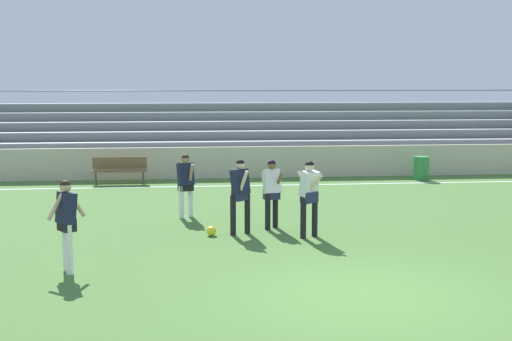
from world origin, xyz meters
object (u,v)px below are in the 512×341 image
object	(u,v)px
soccer_ball	(211,231)
trash_bin	(421,168)
player_white_wide_right	(309,192)
player_white_wide_left	(272,188)
bench_near_bin	(120,168)
player_dark_trailing_run	(240,190)
player_dark_overlapping	(186,180)
bleacher_stand	(247,134)
player_dark_challenging	(66,217)

from	to	relation	value
soccer_ball	trash_bin	bearing A→B (deg)	46.31
trash_bin	player_white_wide_right	world-z (taller)	player_white_wide_right
player_white_wide_right	player_white_wide_left	bearing A→B (deg)	126.43
bench_near_bin	player_white_wide_right	distance (m)	9.69
bench_near_bin	player_white_wide_left	size ratio (longest dim) A/B	1.11
player_dark_trailing_run	soccer_ball	world-z (taller)	player_dark_trailing_run
bench_near_bin	player_dark_overlapping	size ratio (longest dim) A/B	1.12
player_white_wide_right	player_dark_overlapping	distance (m)	3.68
player_dark_trailing_run	soccer_ball	distance (m)	1.13
bleacher_stand	soccer_ball	size ratio (longest dim) A/B	117.86
player_white_wide_right	bench_near_bin	bearing A→B (deg)	120.47
bench_near_bin	soccer_ball	xyz separation A→B (m)	(2.76, -7.99, -0.44)
player_white_wide_left	player_dark_challenging	bearing A→B (deg)	-141.39
trash_bin	player_dark_challenging	world-z (taller)	player_dark_challenging
player_dark_overlapping	soccer_ball	size ratio (longest dim) A/B	7.32
trash_bin	player_dark_overlapping	size ratio (longest dim) A/B	0.51
bench_near_bin	trash_bin	bearing A→B (deg)	-0.29
player_dark_challenging	soccer_ball	world-z (taller)	player_dark_challenging
trash_bin	player_dark_challenging	size ratio (longest dim) A/B	0.48
player_white_wide_right	player_dark_challenging	xyz separation A→B (m)	(-4.83, -2.32, -0.01)
bleacher_stand	player_dark_trailing_run	world-z (taller)	bleacher_stand
player_dark_challenging	soccer_ball	size ratio (longest dim) A/B	7.70
player_dark_challenging	player_dark_overlapping	size ratio (longest dim) A/B	1.05
bench_near_bin	player_dark_challenging	size ratio (longest dim) A/B	1.06
player_dark_challenging	player_dark_overlapping	distance (m)	5.26
trash_bin	player_white_wide_left	bearing A→B (deg)	-130.02
player_dark_trailing_run	player_white_wide_right	size ratio (longest dim) A/B	1.00
player_white_wide_left	player_white_wide_right	world-z (taller)	player_white_wide_right
player_dark_trailing_run	player_dark_challenging	distance (m)	4.34
player_white_wide_right	bleacher_stand	bearing A→B (deg)	91.22
trash_bin	player_dark_overlapping	world-z (taller)	player_dark_overlapping
player_white_wide_left	soccer_ball	bearing A→B (deg)	-156.81
player_white_wide_left	soccer_ball	world-z (taller)	player_white_wide_left
player_dark_trailing_run	player_dark_overlapping	bearing A→B (deg)	120.73
trash_bin	bleacher_stand	bearing A→B (deg)	143.18
bleacher_stand	player_white_wide_left	world-z (taller)	bleacher_stand
trash_bin	player_white_wide_left	size ratio (longest dim) A/B	0.50
bench_near_bin	player_dark_trailing_run	distance (m)	8.63
trash_bin	player_white_wide_left	world-z (taller)	player_white_wide_left
player_white_wide_left	player_dark_overlapping	xyz separation A→B (m)	(-1.99, 1.52, -0.01)
player_white_wide_left	player_dark_challenging	distance (m)	5.27
bench_near_bin	soccer_ball	world-z (taller)	bench_near_bin
bench_near_bin	player_white_wide_left	world-z (taller)	player_white_wide_left
bleacher_stand	bench_near_bin	distance (m)	6.32
player_dark_trailing_run	player_dark_overlapping	distance (m)	2.39
player_white_wide_left	player_dark_challenging	world-z (taller)	player_dark_challenging
bleacher_stand	player_white_wide_left	bearing A→B (deg)	-92.21
trash_bin	player_dark_trailing_run	bearing A→B (deg)	-131.41
player_dark_trailing_run	soccer_ball	xyz separation A→B (m)	(-0.66, -0.08, -0.91)
bench_near_bin	soccer_ball	bearing A→B (deg)	-70.92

